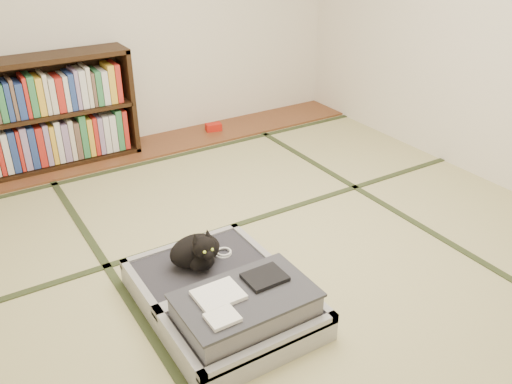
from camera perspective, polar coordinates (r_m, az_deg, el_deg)
floor at (r=3.52m, az=2.33°, el=-6.08°), size 4.50×4.50×0.00m
wood_strip at (r=5.09m, az=-10.35°, el=4.88°), size 4.00×0.50×0.02m
red_item at (r=5.33m, az=-4.50°, el=6.83°), size 0.17×0.12×0.07m
room_shell at (r=2.96m, az=2.89°, el=18.07°), size 4.50×4.50×4.50m
tatami_borders at (r=3.87m, az=-1.76°, el=-2.55°), size 4.00×4.50×0.01m
bookcase at (r=4.78m, az=-21.09°, el=7.57°), size 1.41×0.32×0.92m
suitcase at (r=2.95m, az=-3.19°, el=-11.17°), size 0.77×1.03×0.30m
cat at (r=3.07m, az=-6.21°, el=-6.23°), size 0.34×0.35×0.28m
cable_coil at (r=3.21m, az=-3.47°, el=-6.39°), size 0.11×0.11×0.03m
hanger at (r=3.33m, az=-9.29°, el=-8.56°), size 0.43×0.28×0.01m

